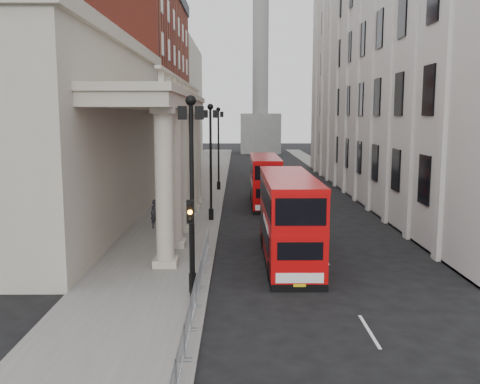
{
  "coord_description": "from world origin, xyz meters",
  "views": [
    {
      "loc": [
        1.3,
        -18.11,
        7.62
      ],
      "look_at": [
        1.46,
        12.78,
        3.18
      ],
      "focal_mm": 40.0,
      "sensor_mm": 36.0,
      "label": 1
    }
  ],
  "objects": [
    {
      "name": "lamp_post_mid",
      "position": [
        -0.6,
        20.0,
        4.91
      ],
      "size": [
        1.05,
        0.44,
        8.32
      ],
      "color": "black",
      "rests_on": "sidewalk_west"
    },
    {
      "name": "crowd_barriers",
      "position": [
        -0.35,
        2.23,
        0.67
      ],
      "size": [
        0.5,
        18.75,
        1.1
      ],
      "color": "gray",
      "rests_on": "sidewalk_west"
    },
    {
      "name": "pedestrian_b",
      "position": [
        -3.53,
        19.35,
        0.92
      ],
      "size": [
        0.95,
        0.85,
        1.6
      ],
      "primitive_type": "imported",
      "rotation": [
        0.0,
        0.0,
        3.51
      ],
      "color": "#282220",
      "rests_on": "sidewalk_west"
    },
    {
      "name": "bus_near",
      "position": [
        3.99,
        9.42,
        2.36
      ],
      "size": [
        2.58,
        10.48,
        4.52
      ],
      "rotation": [
        0.0,
        0.0,
        0.0
      ],
      "color": "#BE080A",
      "rests_on": "ground"
    },
    {
      "name": "pedestrian_c",
      "position": [
        -3.07,
        16.81,
        0.89
      ],
      "size": [
        0.82,
        0.59,
        1.55
      ],
      "primitive_type": "imported",
      "rotation": [
        0.0,
        0.0,
        6.14
      ],
      "color": "black",
      "rests_on": "sidewalk_west"
    },
    {
      "name": "sidewalk_east",
      "position": [
        13.5,
        30.0,
        0.06
      ],
      "size": [
        3.0,
        140.0,
        0.12
      ],
      "primitive_type": "cube",
      "color": "slate",
      "rests_on": "ground"
    },
    {
      "name": "west_building_far",
      "position": [
        -10.5,
        80.0,
        10.0
      ],
      "size": [
        9.0,
        30.0,
        20.0
      ],
      "primitive_type": "cube",
      "color": "#A89E8D",
      "rests_on": "ground"
    },
    {
      "name": "sidewalk_west",
      "position": [
        -3.0,
        30.0,
        0.06
      ],
      "size": [
        6.0,
        140.0,
        0.12
      ],
      "primitive_type": "cube",
      "color": "slate",
      "rests_on": "ground"
    },
    {
      "name": "bus_far",
      "position": [
        3.65,
        27.13,
        2.18
      ],
      "size": [
        2.37,
        9.67,
        4.17
      ],
      "rotation": [
        0.0,
        0.0,
        -0.0
      ],
      "color": "#A80708",
      "rests_on": "ground"
    },
    {
      "name": "monument_column",
      "position": [
        6.0,
        92.0,
        15.98
      ],
      "size": [
        8.0,
        8.0,
        54.2
      ],
      "color": "#60605E",
      "rests_on": "ground"
    },
    {
      "name": "ground",
      "position": [
        0.0,
        0.0,
        0.0
      ],
      "size": [
        260.0,
        260.0,
        0.0
      ],
      "primitive_type": "plane",
      "color": "black",
      "rests_on": "ground"
    },
    {
      "name": "kerb",
      "position": [
        -0.05,
        30.0,
        0.07
      ],
      "size": [
        0.2,
        140.0,
        0.14
      ],
      "primitive_type": "cube",
      "color": "slate",
      "rests_on": "ground"
    },
    {
      "name": "pedestrian_a",
      "position": [
        -4.19,
        17.16,
        1.08
      ],
      "size": [
        0.83,
        0.72,
        1.91
      ],
      "primitive_type": "imported",
      "rotation": [
        0.0,
        0.0,
        0.46
      ],
      "color": "black",
      "rests_on": "sidewalk_west"
    },
    {
      "name": "portico_building",
      "position": [
        -10.5,
        18.0,
        6.0
      ],
      "size": [
        9.0,
        28.0,
        12.0
      ],
      "primitive_type": "cube",
      "color": "#A89E8D",
      "rests_on": "ground"
    },
    {
      "name": "lamp_post_south",
      "position": [
        -0.6,
        4.0,
        4.91
      ],
      "size": [
        1.05,
        0.44,
        8.32
      ],
      "color": "black",
      "rests_on": "sidewalk_west"
    },
    {
      "name": "brick_building",
      "position": [
        -10.5,
        48.0,
        11.0
      ],
      "size": [
        9.0,
        32.0,
        22.0
      ],
      "primitive_type": "cube",
      "color": "maroon",
      "rests_on": "ground"
    },
    {
      "name": "east_building",
      "position": [
        16.0,
        32.0,
        12.5
      ],
      "size": [
        8.0,
        55.0,
        25.0
      ],
      "primitive_type": "cube",
      "color": "beige",
      "rests_on": "ground"
    },
    {
      "name": "lamp_post_north",
      "position": [
        -0.6,
        36.0,
        4.91
      ],
      "size": [
        1.05,
        0.44,
        8.32
      ],
      "color": "black",
      "rests_on": "sidewalk_west"
    },
    {
      "name": "traffic_light",
      "position": [
        -0.5,
        1.98,
        3.11
      ],
      "size": [
        0.28,
        0.33,
        4.3
      ],
      "color": "black",
      "rests_on": "sidewalk_west"
    }
  ]
}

